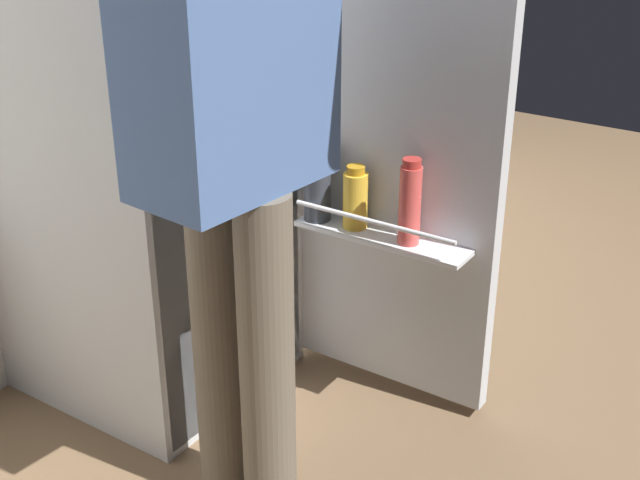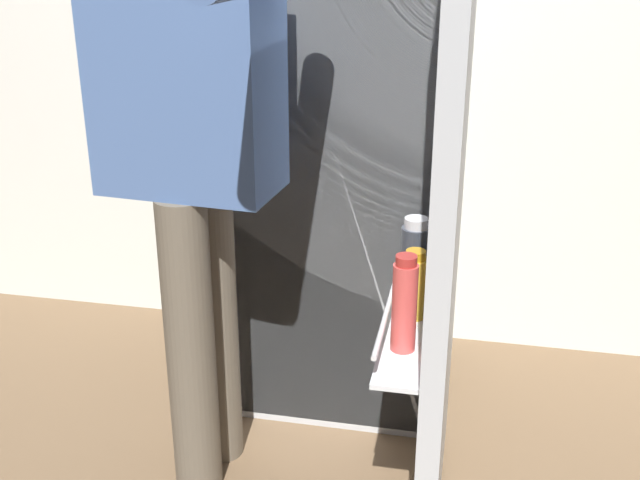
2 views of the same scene
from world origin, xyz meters
name	(u,v)px [view 2 (image 2 of 2)]	position (x,y,z in m)	size (l,w,h in m)	color
refrigerator	(353,109)	(0.02, 0.51, 0.88)	(0.64, 1.17, 1.76)	silver
person	(194,126)	(-0.26, 0.01, 0.93)	(0.51, 0.72, 1.57)	#665B4C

